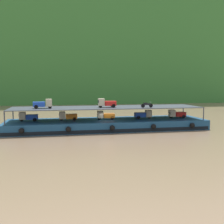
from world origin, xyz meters
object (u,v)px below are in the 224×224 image
object	(u,v)px
mini_truck_lower_mid	(106,115)
mini_truck_upper_mid	(107,103)
cargo_barge	(107,124)
mini_truck_lower_fore	(143,114)
mini_truck_lower_stern	(28,117)
mini_truck_upper_stern	(43,104)
mini_truck_lower_bow	(177,114)
motorcycle_upper_port	(147,105)
mini_truck_lower_aft	(68,116)

from	to	relation	value
mini_truck_lower_mid	mini_truck_upper_mid	size ratio (longest dim) A/B	1.01
cargo_barge	mini_truck_lower_fore	distance (m)	6.20
cargo_barge	mini_truck_lower_stern	distance (m)	12.08
mini_truck_upper_stern	mini_truck_upper_mid	xyz separation A→B (m)	(9.53, -0.17, 0.00)
mini_truck_lower_bow	mini_truck_upper_mid	distance (m)	12.07
cargo_barge	motorcycle_upper_port	world-z (taller)	motorcycle_upper_port
mini_truck_lower_aft	motorcycle_upper_port	world-z (taller)	motorcycle_upper_port
mini_truck_upper_mid	mini_truck_lower_fore	bearing A→B (deg)	8.48
mini_truck_lower_aft	mini_truck_upper_stern	xyz separation A→B (m)	(-3.60, -0.88, 2.00)
mini_truck_upper_stern	motorcycle_upper_port	size ratio (longest dim) A/B	1.46
cargo_barge	mini_truck_lower_bow	xyz separation A→B (m)	(11.70, -0.09, 1.44)
mini_truck_lower_bow	mini_truck_lower_mid	bearing A→B (deg)	178.35
mini_truck_upper_mid	mini_truck_lower_bow	bearing A→B (deg)	3.05
mini_truck_upper_mid	mini_truck_lower_stern	bearing A→B (deg)	173.49
mini_truck_lower_mid	mini_truck_upper_stern	size ratio (longest dim) A/B	1.00
cargo_barge	mini_truck_lower_mid	size ratio (longest dim) A/B	11.13
mini_truck_lower_mid	mini_truck_lower_bow	world-z (taller)	same
cargo_barge	mini_truck_lower_fore	size ratio (longest dim) A/B	11.17
mini_truck_lower_stern	mini_truck_upper_mid	xyz separation A→B (m)	(11.79, -1.35, 2.00)
mini_truck_lower_stern	mini_truck_upper_mid	world-z (taller)	mini_truck_upper_mid
mini_truck_lower_aft	mini_truck_lower_mid	size ratio (longest dim) A/B	1.00
mini_truck_upper_mid	cargo_barge	bearing A→B (deg)	75.60
mini_truck_lower_aft	mini_truck_lower_bow	world-z (taller)	same
mini_truck_lower_fore	mini_truck_lower_aft	bearing A→B (deg)	179.42
mini_truck_lower_aft	mini_truck_upper_mid	world-z (taller)	mini_truck_upper_mid
mini_truck_lower_fore	mini_truck_upper_mid	size ratio (longest dim) A/B	1.01
cargo_barge	mini_truck_lower_mid	distance (m)	1.48
mini_truck_lower_stern	mini_truck_lower_bow	bearing A→B (deg)	-1.72
mini_truck_lower_fore	mini_truck_lower_bow	distance (m)	5.69
cargo_barge	mini_truck_lower_mid	world-z (taller)	mini_truck_lower_mid
mini_truck_lower_mid	mini_truck_upper_stern	distance (m)	9.75
mini_truck_lower_aft	mini_truck_lower_fore	xyz separation A→B (m)	(12.14, -0.12, 0.00)
mini_truck_upper_stern	mini_truck_upper_mid	distance (m)	9.53
motorcycle_upper_port	mini_truck_upper_stern	bearing A→B (deg)	174.34
mini_truck_lower_aft	mini_truck_lower_bow	distance (m)	17.82
cargo_barge	mini_truck_upper_stern	world-z (taller)	mini_truck_upper_stern
mini_truck_lower_fore	mini_truck_lower_mid	bearing A→B (deg)	179.54
mini_truck_lower_aft	mini_truck_lower_fore	distance (m)	12.14
mini_truck_lower_fore	cargo_barge	bearing A→B (deg)	-178.05
mini_truck_upper_stern	motorcycle_upper_port	xyz separation A→B (m)	(15.53, -1.54, -0.26)
mini_truck_lower_stern	mini_truck_upper_stern	size ratio (longest dim) A/B	0.99
mini_truck_upper_mid	mini_truck_lower_aft	bearing A→B (deg)	169.96
mini_truck_lower_stern	motorcycle_upper_port	xyz separation A→B (m)	(17.79, -2.72, 1.74)
mini_truck_upper_stern	mini_truck_upper_mid	bearing A→B (deg)	-1.00
mini_truck_lower_mid	mini_truck_upper_mid	world-z (taller)	mini_truck_upper_mid
mini_truck_upper_stern	mini_truck_lower_fore	bearing A→B (deg)	2.76
mini_truck_lower_mid	mini_truck_upper_mid	bearing A→B (deg)	-88.81
mini_truck_lower_aft	mini_truck_upper_mid	bearing A→B (deg)	-10.04
mini_truck_upper_stern	cargo_barge	bearing A→B (deg)	3.26
mini_truck_lower_bow	motorcycle_upper_port	distance (m)	6.46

